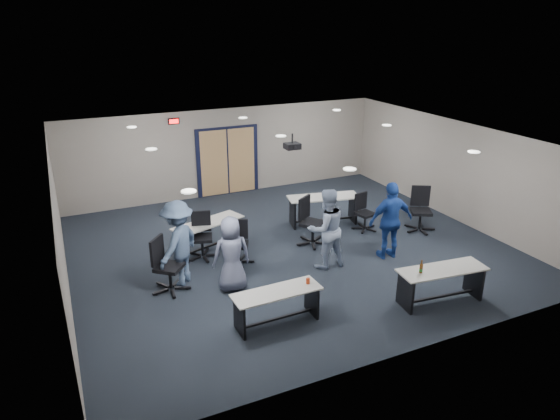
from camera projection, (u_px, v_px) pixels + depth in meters
name	position (u px, v px, depth m)	size (l,w,h in m)	color
floor	(289.00, 248.00, 12.17)	(10.00, 10.00, 0.00)	#1C232D
back_wall	(227.00, 152.00, 15.50)	(10.00, 0.04, 2.70)	gray
front_wall	(413.00, 282.00, 7.87)	(10.00, 0.04, 2.70)	gray
left_wall	(59.00, 231.00, 9.74)	(0.04, 9.00, 2.70)	gray
right_wall	(454.00, 170.00, 13.63)	(0.04, 9.00, 2.70)	gray
ceiling	(290.00, 139.00, 11.20)	(10.00, 9.00, 0.04)	silver
double_door	(228.00, 162.00, 15.58)	(2.00, 0.07, 2.20)	black
exit_sign	(174.00, 121.00, 14.43)	(0.32, 0.07, 0.18)	black
ceiling_projector	(292.00, 146.00, 11.84)	(0.35, 0.32, 0.37)	black
ceiling_can_lights	(285.00, 138.00, 11.42)	(6.24, 5.74, 0.02)	silver
table_front_left	(277.00, 301.00, 9.01)	(1.65, 0.58, 0.77)	#ACAAA2
table_front_right	(441.00, 279.00, 9.70)	(1.82, 0.78, 0.98)	#ACAAA2
table_back_left	(209.00, 231.00, 11.91)	(1.86, 1.14, 0.72)	#ACAAA2
table_back_right	(323.00, 205.00, 13.44)	(2.01, 1.04, 0.78)	#ACAAA2
chair_back_a	(202.00, 236.00, 11.50)	(0.68, 0.68, 1.08)	black
chair_back_b	(238.00, 243.00, 11.25)	(0.62, 0.62, 0.99)	black
chair_back_c	(313.00, 222.00, 12.17)	(0.75, 0.75, 1.19)	black
chair_back_d	(366.00, 212.00, 13.05)	(0.62, 0.62, 0.98)	black
chair_loose_left	(169.00, 265.00, 10.08)	(0.72, 0.72, 1.15)	black
chair_loose_right	(421.00, 210.00, 12.97)	(0.73, 0.73, 1.16)	black
person_plaid	(231.00, 254.00, 10.06)	(0.78, 0.50, 1.59)	slate
person_lightblue	(326.00, 229.00, 10.96)	(0.89, 0.69, 1.83)	#98AAC9
person_navy	(391.00, 221.00, 11.40)	(1.07, 0.45, 1.83)	navy
person_back	(178.00, 243.00, 10.26)	(1.18, 0.68, 1.83)	#475E81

